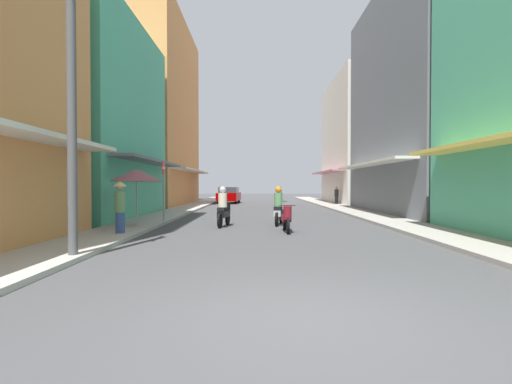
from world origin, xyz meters
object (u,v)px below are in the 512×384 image
at_px(motorbike_green, 278,198).
at_px(pedestrian_midway, 335,196).
at_px(vendor_umbrella, 135,175).
at_px(street_sign_no_entry, 162,183).
at_px(parked_car, 227,195).
at_px(motorbike_silver, 277,208).
at_px(motorbike_maroon, 285,218).
at_px(utility_pole, 70,98).
at_px(motorbike_black, 222,209).
at_px(pedestrian_far, 118,206).

height_order(motorbike_green, pedestrian_midway, motorbike_green).
distance_m(vendor_umbrella, street_sign_no_entry, 2.01).
distance_m(motorbike_green, street_sign_no_entry, 12.60).
bearing_deg(parked_car, vendor_umbrella, -95.61).
bearing_deg(motorbike_silver, motorbike_green, 86.45).
bearing_deg(motorbike_green, motorbike_maroon, -92.49).
bearing_deg(motorbike_silver, utility_pole, -123.92).
distance_m(motorbike_black, vendor_umbrella, 3.51).
relative_size(motorbike_maroon, vendor_umbrella, 0.81).
bearing_deg(utility_pole, motorbike_silver, 56.08).
bearing_deg(motorbike_black, utility_pole, -112.00).
bearing_deg(street_sign_no_entry, motorbike_silver, -5.23).
distance_m(vendor_umbrella, utility_pole, 6.05).
bearing_deg(vendor_umbrella, motorbike_silver, 15.44).
bearing_deg(motorbike_silver, vendor_umbrella, -164.56).
bearing_deg(pedestrian_midway, vendor_umbrella, -123.22).
bearing_deg(motorbike_maroon, street_sign_no_entry, 150.63).
distance_m(motorbike_maroon, motorbike_black, 2.91).
relative_size(motorbike_black, street_sign_no_entry, 0.68).
bearing_deg(vendor_umbrella, utility_pole, -85.78).
bearing_deg(motorbike_silver, parked_car, 100.19).
distance_m(motorbike_silver, motorbike_green, 11.73).
bearing_deg(motorbike_green, vendor_umbrella, -114.75).
relative_size(pedestrian_midway, utility_pole, 0.22).
height_order(vendor_umbrella, utility_pole, utility_pole).
bearing_deg(motorbike_black, vendor_umbrella, -164.35).
distance_m(motorbike_maroon, pedestrian_far, 5.50).
height_order(vendor_umbrella, street_sign_no_entry, street_sign_no_entry).
bearing_deg(pedestrian_far, parked_car, 85.27).
bearing_deg(utility_pole, pedestrian_far, 94.50).
relative_size(motorbike_maroon, motorbike_black, 1.01).
bearing_deg(pedestrian_midway, street_sign_no_entry, -125.14).
bearing_deg(pedestrian_midway, motorbike_silver, -110.12).
distance_m(motorbike_silver, pedestrian_far, 6.34).
xyz_separation_m(motorbike_black, pedestrian_midway, (7.78, 15.81, 0.06)).
height_order(motorbike_black, parked_car, motorbike_black).
height_order(motorbike_maroon, motorbike_silver, motorbike_silver).
bearing_deg(parked_car, pedestrian_midway, -21.56).
distance_m(motorbike_maroon, parked_car, 21.37).
height_order(motorbike_black, motorbike_green, same).
height_order(motorbike_silver, motorbike_green, same).
height_order(motorbike_silver, parked_car, motorbike_silver).
bearing_deg(vendor_umbrella, motorbike_black, 15.65).
xyz_separation_m(motorbike_green, utility_pole, (-5.65, -19.03, 2.81)).
xyz_separation_m(vendor_umbrella, street_sign_no_entry, (0.53, 1.92, -0.28)).
bearing_deg(pedestrian_midway, utility_pole, -114.98).
relative_size(pedestrian_midway, pedestrian_far, 0.88).
height_order(utility_pole, street_sign_no_entry, utility_pole).
distance_m(motorbike_silver, street_sign_no_entry, 4.95).
xyz_separation_m(vendor_umbrella, utility_pole, (0.43, -5.84, 1.52)).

